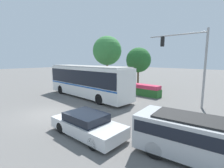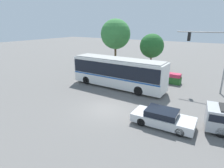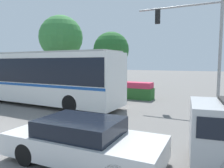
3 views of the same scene
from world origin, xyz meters
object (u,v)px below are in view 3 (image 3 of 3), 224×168
street_tree_left (61,38)px  street_tree_centre (111,50)px  city_bus (41,75)px  traffic_light_pole (199,36)px  sedan_foreground (83,141)px

street_tree_left → street_tree_centre: bearing=0.5°
city_bus → traffic_light_pole: (9.09, 3.94, 2.40)m
city_bus → traffic_light_pole: 10.20m
street_tree_left → traffic_light_pole: bearing=-17.8°
sedan_foreground → street_tree_left: (-12.61, 14.32, 4.88)m
city_bus → sedan_foreground: bearing=142.4°
city_bus → street_tree_left: (-5.49, 8.62, 3.54)m
city_bus → traffic_light_pole: bearing=-155.5°
sedan_foreground → traffic_light_pole: traffic_light_pole is taller
city_bus → sedan_foreground: 9.22m
traffic_light_pole → street_tree_centre: bearing=-29.3°
city_bus → street_tree_left: 10.82m
street_tree_left → street_tree_centre: (6.15, 0.05, -1.50)m
sedan_foreground → street_tree_left: 19.70m
traffic_light_pole → sedan_foreground: bearing=78.5°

